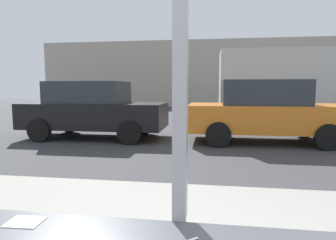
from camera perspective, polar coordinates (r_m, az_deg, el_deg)
The scene contains 6 objects.
ground_plane at distance 9.07m, azimuth 7.58°, elevation -3.15°, with size 60.00×60.00×0.00m, color #38383A.
building_facade_far at distance 23.85m, azimuth 8.18°, elevation 9.06°, with size 28.00×1.20×5.32m, color #A89E8E.
napkin_wrapper at distance 1.20m, azimuth -26.51°, elevation -17.64°, with size 0.12×0.09×0.00m, color white.
parked_car_black at distance 8.85m, azimuth -14.48°, elevation 2.05°, with size 4.14×1.95×1.67m.
parked_car_orange at distance 8.30m, azimuth 18.61°, elevation 1.70°, with size 4.17×1.99×1.70m.
box_truck at distance 14.05m, azimuth 24.33°, elevation 6.62°, with size 7.20×2.44×3.14m.
Camera 1 is at (0.11, -0.94, 1.47)m, focal length 30.76 mm.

